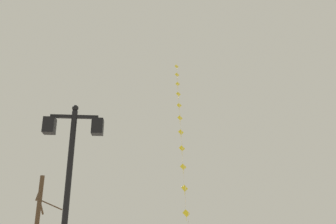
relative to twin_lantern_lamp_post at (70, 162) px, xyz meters
name	(u,v)px	position (x,y,z in m)	size (l,w,h in m)	color
twin_lantern_lamp_post	(70,162)	(0.00, 0.00, 0.00)	(1.46, 0.28, 4.75)	black
kite_train	(180,126)	(4.60, 16.12, 5.98)	(1.24, 13.88, 17.70)	brown
bare_tree	(37,221)	(-2.87, 8.48, -1.05)	(1.17, 1.71, 4.29)	#4C3826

